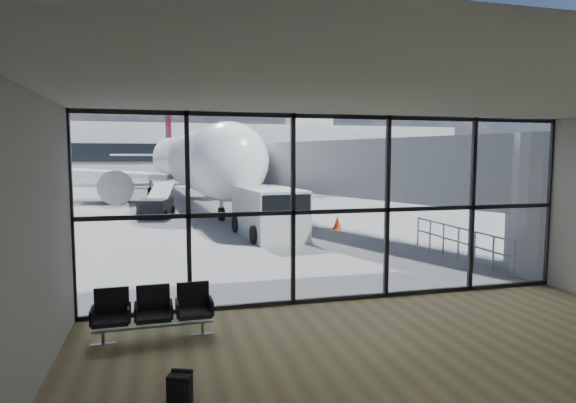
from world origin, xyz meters
name	(u,v)px	position (x,y,z in m)	size (l,w,h in m)	color
ground	(205,190)	(0.00, 40.00, 0.00)	(220.00, 220.00, 0.00)	slate
lounge_shell	(461,217)	(0.00, -4.80, 2.65)	(12.02, 8.01, 4.51)	brown
glass_curtain_wall	(341,209)	(0.00, 0.00, 2.25)	(12.10, 0.12, 4.50)	white
jet_bridge	(393,175)	(4.90, 7.07, 2.76)	(8.00, 16.50, 4.33)	#A9ABAE
apron_railing	(458,238)	(5.60, 3.50, 0.72)	(0.06, 5.46, 1.11)	gray
far_terminal	(188,152)	(-0.59, 61.97, 4.21)	(80.00, 12.20, 11.00)	beige
tree_3	(10,149)	(-27.00, 72.00, 4.63)	(4.95, 4.95, 7.12)	#382619
tree_4	(52,145)	(-21.00, 72.00, 5.25)	(5.61, 5.61, 8.07)	#382619
tree_5	(93,141)	(-15.00, 72.00, 5.88)	(6.27, 6.27, 9.03)	#382619
seating_row	(154,309)	(-4.36, -1.33, 0.55)	(2.26, 0.68, 1.00)	gray
backpack	(180,390)	(-3.96, -4.10, 0.23)	(0.38, 0.38, 0.49)	black
airliner	(187,160)	(-2.24, 30.80, 3.17)	(34.80, 40.37, 10.40)	white
service_van	(269,212)	(0.30, 9.61, 1.09)	(2.74, 5.07, 2.13)	silver
belt_loader	(157,206)	(-4.55, 17.97, 0.63)	(2.22, 4.27, 1.87)	black
traffic_cone_a	(285,224)	(1.45, 11.31, 0.26)	(0.39, 0.39, 0.55)	#D05C0A
traffic_cone_b	(337,223)	(3.95, 10.89, 0.30)	(0.44, 0.44, 0.63)	#E7390C
traffic_cone_c	(301,224)	(2.27, 11.38, 0.25)	(0.38, 0.38, 0.54)	#DC4F0B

